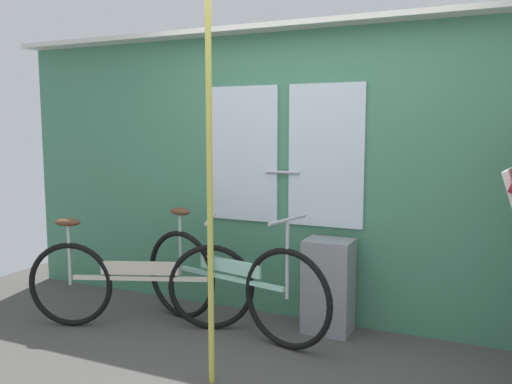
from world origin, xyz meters
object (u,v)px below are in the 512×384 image
Objects in this scene: bicycle_leaning_behind at (139,283)px; trash_bin_by_wall at (328,286)px; bicycle_near_door at (229,283)px; handrail_pole at (210,196)px.

bicycle_leaning_behind reaches higher than trash_bin_by_wall.
trash_bin_by_wall is at bearing 36.98° from bicycle_near_door.
bicycle_near_door reaches higher than bicycle_leaning_behind.
bicycle_near_door is 0.70m from bicycle_leaning_behind.
bicycle_near_door reaches higher than trash_bin_by_wall.
bicycle_near_door is at bearing -3.26° from bicycle_leaning_behind.
handrail_pole is at bearing -110.56° from trash_bin_by_wall.
bicycle_leaning_behind is at bearing -158.54° from trash_bin_by_wall.
bicycle_leaning_behind is (-0.67, -0.21, -0.03)m from bicycle_near_door.
trash_bin_by_wall is (1.35, 0.53, -0.00)m from bicycle_leaning_behind.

